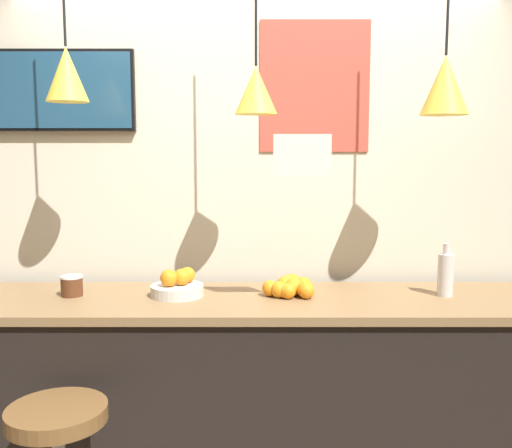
{
  "coord_description": "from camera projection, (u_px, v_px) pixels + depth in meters",
  "views": [
    {
      "loc": [
        0.0,
        -2.04,
        1.71
      ],
      "look_at": [
        0.0,
        0.58,
        1.39
      ],
      "focal_mm": 40.0,
      "sensor_mm": 36.0,
      "label": 1
    }
  ],
  "objects": [
    {
      "name": "back_wall",
      "position": [
        256.0,
        203.0,
        3.07
      ],
      "size": [
        8.0,
        0.06,
        2.9
      ],
      "color": "beige",
      "rests_on": "ground_plane"
    },
    {
      "name": "service_counter",
      "position": [
        256.0,
        402.0,
        2.75
      ],
      "size": [
        3.11,
        0.66,
        1.04
      ],
      "color": "black",
      "rests_on": "ground_plane"
    },
    {
      "name": "fruit_bowl",
      "position": [
        178.0,
        286.0,
        2.71
      ],
      "size": [
        0.25,
        0.25,
        0.13
      ],
      "color": "beige",
      "rests_on": "service_counter"
    },
    {
      "name": "orange_pile",
      "position": [
        292.0,
        287.0,
        2.73
      ],
      "size": [
        0.24,
        0.24,
        0.09
      ],
      "color": "orange",
      "rests_on": "service_counter"
    },
    {
      "name": "juice_bottle",
      "position": [
        445.0,
        274.0,
        2.7
      ],
      "size": [
        0.07,
        0.07,
        0.25
      ],
      "color": "silver",
      "rests_on": "service_counter"
    },
    {
      "name": "spread_jar",
      "position": [
        72.0,
        286.0,
        2.71
      ],
      "size": [
        0.1,
        0.1,
        0.1
      ],
      "color": "#562D19",
      "rests_on": "service_counter"
    },
    {
      "name": "pendant_lamp_left",
      "position": [
        67.0,
        73.0,
        2.54
      ],
      "size": [
        0.19,
        0.19,
        0.86
      ],
      "color": "black"
    },
    {
      "name": "pendant_lamp_middle",
      "position": [
        256.0,
        89.0,
        2.55
      ],
      "size": [
        0.19,
        0.19,
        0.91
      ],
      "color": "black"
    },
    {
      "name": "pendant_lamp_right",
      "position": [
        445.0,
        85.0,
        2.54
      ],
      "size": [
        0.22,
        0.22,
        0.92
      ],
      "color": "black"
    },
    {
      "name": "mounted_tv",
      "position": [
        58.0,
        90.0,
        2.95
      ],
      "size": [
        0.79,
        0.04,
        0.42
      ],
      "color": "black"
    },
    {
      "name": "hanging_menu_board",
      "position": [
        302.0,
        155.0,
        2.35
      ],
      "size": [
        0.24,
        0.01,
        0.17
      ],
      "color": "white"
    },
    {
      "name": "wall_poster",
      "position": [
        315.0,
        86.0,
        2.96
      ],
      "size": [
        0.57,
        0.01,
        0.67
      ],
      "color": "#C64C3D"
    }
  ]
}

